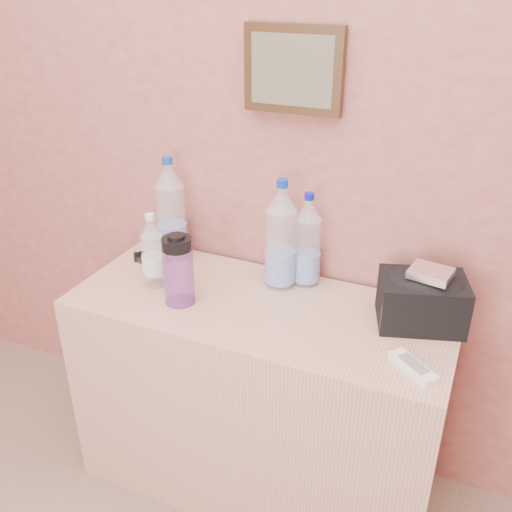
% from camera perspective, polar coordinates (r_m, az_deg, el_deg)
% --- Properties ---
extents(picture_frame, '(0.30, 0.03, 0.25)m').
position_cam_1_polar(picture_frame, '(1.74, 3.74, 18.09)').
color(picture_frame, '#382311').
rests_on(picture_frame, room_shell).
extents(dresser, '(1.18, 0.49, 0.74)m').
position_cam_1_polar(dresser, '(1.98, 0.29, -13.97)').
color(dresser, '#A98551').
rests_on(dresser, ground).
extents(pet_large_a, '(0.10, 0.10, 0.37)m').
position_cam_1_polar(pet_large_a, '(2.00, -8.48, 4.15)').
color(pet_large_a, silver).
rests_on(pet_large_a, dresser).
extents(pet_large_b, '(0.10, 0.10, 0.36)m').
position_cam_1_polar(pet_large_b, '(1.80, 2.52, 1.58)').
color(pet_large_b, silver).
rests_on(pet_large_b, dresser).
extents(pet_large_c, '(0.08, 0.08, 0.31)m').
position_cam_1_polar(pet_large_c, '(1.82, 5.14, 1.15)').
color(pet_large_c, silver).
rests_on(pet_large_c, dresser).
extents(pet_small, '(0.07, 0.07, 0.25)m').
position_cam_1_polar(pet_small, '(1.85, -10.25, 0.15)').
color(pet_small, '#AAC5D2').
rests_on(pet_small, dresser).
extents(nalgene_bottle, '(0.09, 0.09, 0.23)m').
position_cam_1_polar(nalgene_bottle, '(1.74, -7.77, -1.37)').
color(nalgene_bottle, purple).
rests_on(nalgene_bottle, dresser).
extents(sunglasses, '(0.13, 0.09, 0.03)m').
position_cam_1_polar(sunglasses, '(2.04, -10.34, -0.12)').
color(sunglasses, black).
rests_on(sunglasses, dresser).
extents(ac_remote, '(0.14, 0.13, 0.02)m').
position_cam_1_polar(ac_remote, '(1.55, 15.43, -10.67)').
color(ac_remote, silver).
rests_on(ac_remote, dresser).
extents(toiletry_bag, '(0.28, 0.24, 0.16)m').
position_cam_1_polar(toiletry_bag, '(1.70, 16.28, -4.11)').
color(toiletry_bag, black).
rests_on(toiletry_bag, dresser).
extents(foil_packet, '(0.12, 0.11, 0.02)m').
position_cam_1_polar(foil_packet, '(1.65, 17.07, -1.65)').
color(foil_packet, silver).
rests_on(foil_packet, toiletry_bag).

